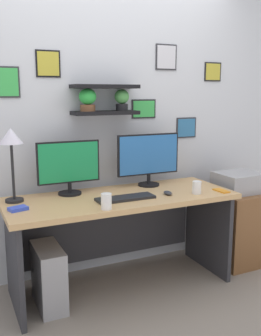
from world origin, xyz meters
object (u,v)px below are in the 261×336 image
(water_cup, at_px, (106,201))
(pen_cup, at_px, (197,188))
(desk_lamp, at_px, (11,144))
(printer, at_px, (239,182))
(monitor_right, at_px, (148,157))
(computer_mouse, at_px, (168,193))
(monitor_left, at_px, (69,166))
(computer_tower_left, at_px, (49,277))
(cell_phone, at_px, (221,191))
(keyboard, at_px, (125,198))
(drawer_cabinet, at_px, (236,226))
(desk, at_px, (119,219))
(scissors_tray, at_px, (18,209))

(water_cup, bearing_deg, pen_cup, 6.20)
(desk_lamp, height_order, printer, desk_lamp)
(printer, bearing_deg, monitor_right, 165.78)
(computer_mouse, bearing_deg, monitor_left, 153.15)
(desk_lamp, distance_m, computer_tower_left, 0.99)
(computer_mouse, relative_size, water_cup, 0.82)
(monitor_left, height_order, cell_phone, monitor_left)
(keyboard, distance_m, computer_tower_left, 0.79)
(monitor_right, distance_m, drawer_cabinet, 1.06)
(cell_phone, distance_m, pen_cup, 0.23)
(desk, height_order, scissors_tray, scissors_tray)
(keyboard, distance_m, computer_mouse, 0.35)
(desk, xyz_separation_m, monitor_right, (0.34, 0.16, 0.45))
(keyboard, xyz_separation_m, water_cup, (-0.22, -0.17, 0.05))
(cell_phone, relative_size, water_cup, 1.27)
(computer_mouse, bearing_deg, printer, 9.79)
(monitor_right, distance_m, computer_mouse, 0.41)
(pen_cup, relative_size, printer, 0.26)
(desk, bearing_deg, printer, -2.15)
(keyboard, distance_m, scissors_tray, 0.77)
(monitor_left, bearing_deg, printer, -7.76)
(pen_cup, distance_m, computer_tower_left, 1.29)
(desk, bearing_deg, scissors_tray, -171.95)
(drawer_cabinet, bearing_deg, computer_mouse, -170.21)
(drawer_cabinet, distance_m, computer_tower_left, 1.74)
(desk, distance_m, water_cup, 0.49)
(keyboard, height_order, desk_lamp, desk_lamp)
(monitor_right, relative_size, drawer_cabinet, 0.85)
(desk, height_order, cell_phone, cell_phone)
(scissors_tray, distance_m, computer_tower_left, 0.57)
(desk, distance_m, computer_mouse, 0.44)
(desk, bearing_deg, computer_mouse, -28.71)
(drawer_cabinet, bearing_deg, computer_tower_left, -178.19)
(desk_lamp, xyz_separation_m, water_cup, (0.53, -0.45, -0.37))
(water_cup, height_order, computer_tower_left, water_cup)
(desk, relative_size, monitor_right, 3.14)
(computer_mouse, distance_m, desk_lamp, 1.21)
(monitor_right, distance_m, computer_tower_left, 1.24)
(printer, bearing_deg, water_cup, -168.01)
(monitor_left, bearing_deg, cell_phone, -20.88)
(desk, height_order, monitor_right, monitor_right)
(monitor_right, height_order, drawer_cabinet, monitor_right)
(monitor_left, relative_size, monitor_right, 0.87)
(cell_phone, bearing_deg, scissors_tray, 172.35)
(keyboard, xyz_separation_m, desk_lamp, (-0.75, 0.28, 0.41))
(scissors_tray, bearing_deg, pen_cup, -6.03)
(computer_mouse, height_order, drawer_cabinet, computer_mouse)
(keyboard, relative_size, water_cup, 4.00)
(keyboard, bearing_deg, computer_tower_left, 173.34)
(monitor_left, bearing_deg, desk_lamp, -174.27)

